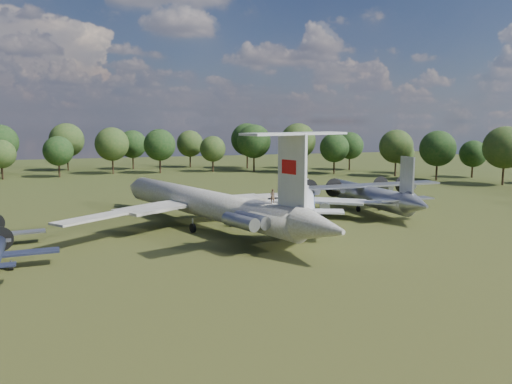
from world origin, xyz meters
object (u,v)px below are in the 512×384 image
object	(u,v)px
an12_transport	(366,198)
person_on_il62	(272,196)
tu104_jet	(303,204)
il62_airliner	(204,208)

from	to	relation	value
an12_transport	person_on_il62	size ratio (longest dim) A/B	18.82
person_on_il62	tu104_jet	bearing A→B (deg)	-135.59
an12_transport	person_on_il62	xyz separation A→B (m)	(-24.29, -19.41, 4.19)
tu104_jet	an12_transport	bearing A→B (deg)	38.61
an12_transport	tu104_jet	bearing A→B (deg)	-167.31
il62_airliner	tu104_jet	size ratio (longest dim) A/B	1.22
tu104_jet	person_on_il62	world-z (taller)	person_on_il62
an12_transport	person_on_il62	distance (m)	31.38
il62_airliner	tu104_jet	bearing A→B (deg)	-14.96
tu104_jet	person_on_il62	bearing A→B (deg)	-100.63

